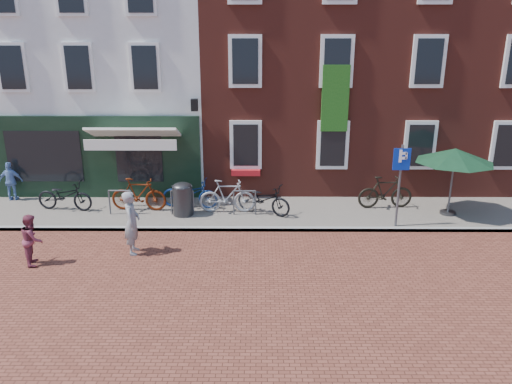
{
  "coord_description": "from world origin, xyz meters",
  "views": [
    {
      "loc": [
        0.98,
        -13.96,
        5.84
      ],
      "look_at": [
        0.87,
        0.12,
        1.22
      ],
      "focal_mm": 35.14,
      "sensor_mm": 36.0,
      "label": 1
    }
  ],
  "objects_px": {
    "litter_bin": "(183,197)",
    "parasol": "(455,153)",
    "boy": "(32,239)",
    "bicycle_0": "(65,196)",
    "cafe_person": "(11,181)",
    "bicycle_3": "(227,196)",
    "bicycle_1": "(139,194)",
    "parking_sign": "(400,173)",
    "bicycle_4": "(264,199)",
    "bicycle_2": "(190,193)",
    "bicycle_5": "(385,192)",
    "woman": "(132,223)"
  },
  "relations": [
    {
      "from": "bicycle_5",
      "to": "bicycle_1",
      "type": "bearing_deg",
      "value": 88.08
    },
    {
      "from": "bicycle_1",
      "to": "bicycle_4",
      "type": "relative_size",
      "value": 0.97
    },
    {
      "from": "cafe_person",
      "to": "bicycle_0",
      "type": "xyz_separation_m",
      "value": [
        2.22,
        -1.0,
        -0.19
      ]
    },
    {
      "from": "bicycle_1",
      "to": "bicycle_2",
      "type": "distance_m",
      "value": 1.67
    },
    {
      "from": "litter_bin",
      "to": "parasol",
      "type": "bearing_deg",
      "value": 0.92
    },
    {
      "from": "bicycle_4",
      "to": "boy",
      "type": "bearing_deg",
      "value": 148.01
    },
    {
      "from": "parasol",
      "to": "bicycle_5",
      "type": "bearing_deg",
      "value": 163.6
    },
    {
      "from": "parking_sign",
      "to": "bicycle_5",
      "type": "relative_size",
      "value": 1.38
    },
    {
      "from": "parasol",
      "to": "bicycle_1",
      "type": "xyz_separation_m",
      "value": [
        -10.08,
        0.28,
        -1.49
      ]
    },
    {
      "from": "cafe_person",
      "to": "bicycle_5",
      "type": "xyz_separation_m",
      "value": [
        12.82,
        -0.73,
        -0.13
      ]
    },
    {
      "from": "boy",
      "to": "bicycle_0",
      "type": "bearing_deg",
      "value": -9.55
    },
    {
      "from": "parking_sign",
      "to": "cafe_person",
      "type": "relative_size",
      "value": 1.85
    },
    {
      "from": "litter_bin",
      "to": "bicycle_4",
      "type": "height_order",
      "value": "litter_bin"
    },
    {
      "from": "parking_sign",
      "to": "parasol",
      "type": "relative_size",
      "value": 1.04
    },
    {
      "from": "boy",
      "to": "bicycle_2",
      "type": "distance_m",
      "value": 5.35
    },
    {
      "from": "parasol",
      "to": "bicycle_0",
      "type": "distance_m",
      "value": 12.63
    },
    {
      "from": "woman",
      "to": "cafe_person",
      "type": "height_order",
      "value": "woman"
    },
    {
      "from": "litter_bin",
      "to": "woman",
      "type": "bearing_deg",
      "value": -109.91
    },
    {
      "from": "parking_sign",
      "to": "bicycle_0",
      "type": "distance_m",
      "value": 10.72
    },
    {
      "from": "bicycle_2",
      "to": "bicycle_1",
      "type": "bearing_deg",
      "value": 107.5
    },
    {
      "from": "parasol",
      "to": "bicycle_2",
      "type": "bearing_deg",
      "value": 176.17
    },
    {
      "from": "woman",
      "to": "bicycle_2",
      "type": "bearing_deg",
      "value": -23.35
    },
    {
      "from": "boy",
      "to": "bicycle_4",
      "type": "distance_m",
      "value": 6.91
    },
    {
      "from": "bicycle_4",
      "to": "bicycle_5",
      "type": "xyz_separation_m",
      "value": [
        4.05,
        0.56,
        0.05
      ]
    },
    {
      "from": "bicycle_0",
      "to": "bicycle_1",
      "type": "bearing_deg",
      "value": -82.33
    },
    {
      "from": "bicycle_3",
      "to": "bicycle_4",
      "type": "bearing_deg",
      "value": -95.91
    },
    {
      "from": "bicycle_2",
      "to": "bicycle_3",
      "type": "xyz_separation_m",
      "value": [
        1.28,
        -0.45,
        0.05
      ]
    },
    {
      "from": "bicycle_1",
      "to": "bicycle_5",
      "type": "xyz_separation_m",
      "value": [
        8.15,
        0.28,
        0.0
      ]
    },
    {
      "from": "woman",
      "to": "cafe_person",
      "type": "distance_m",
      "value": 6.63
    },
    {
      "from": "bicycle_3",
      "to": "bicycle_4",
      "type": "distance_m",
      "value": 1.19
    },
    {
      "from": "bicycle_2",
      "to": "bicycle_5",
      "type": "relative_size",
      "value": 1.03
    },
    {
      "from": "bicycle_0",
      "to": "bicycle_4",
      "type": "xyz_separation_m",
      "value": [
        6.55,
        -0.29,
        0.0
      ]
    },
    {
      "from": "parking_sign",
      "to": "woman",
      "type": "distance_m",
      "value": 7.82
    },
    {
      "from": "parasol",
      "to": "bicycle_1",
      "type": "relative_size",
      "value": 1.34
    },
    {
      "from": "boy",
      "to": "bicycle_2",
      "type": "xyz_separation_m",
      "value": [
        3.52,
        4.03,
        -0.08
      ]
    },
    {
      "from": "woman",
      "to": "bicycle_3",
      "type": "bearing_deg",
      "value": -44.43
    },
    {
      "from": "woman",
      "to": "bicycle_4",
      "type": "distance_m",
      "value": 4.53
    },
    {
      "from": "bicycle_4",
      "to": "parking_sign",
      "type": "bearing_deg",
      "value": -77.04
    },
    {
      "from": "litter_bin",
      "to": "bicycle_1",
      "type": "xyz_separation_m",
      "value": [
        -1.51,
        0.42,
        -0.05
      ]
    },
    {
      "from": "cafe_person",
      "to": "bicycle_3",
      "type": "height_order",
      "value": "cafe_person"
    },
    {
      "from": "parking_sign",
      "to": "cafe_person",
      "type": "xyz_separation_m",
      "value": [
        -12.78,
        2.36,
        -1.01
      ]
    },
    {
      "from": "litter_bin",
      "to": "boy",
      "type": "bearing_deg",
      "value": -135.52
    },
    {
      "from": "litter_bin",
      "to": "cafe_person",
      "type": "bearing_deg",
      "value": 166.88
    },
    {
      "from": "bicycle_0",
      "to": "litter_bin",
      "type": "bearing_deg",
      "value": -88.31
    },
    {
      "from": "bicycle_4",
      "to": "bicycle_5",
      "type": "distance_m",
      "value": 4.09
    },
    {
      "from": "cafe_person",
      "to": "bicycle_4",
      "type": "height_order",
      "value": "cafe_person"
    },
    {
      "from": "woman",
      "to": "bicycle_0",
      "type": "distance_m",
      "value": 4.31
    },
    {
      "from": "boy",
      "to": "bicycle_4",
      "type": "xyz_separation_m",
      "value": [
        5.98,
        3.47,
        -0.08
      ]
    },
    {
      "from": "woman",
      "to": "cafe_person",
      "type": "relative_size",
      "value": 1.28
    },
    {
      "from": "bicycle_0",
      "to": "bicycle_2",
      "type": "height_order",
      "value": "same"
    }
  ]
}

